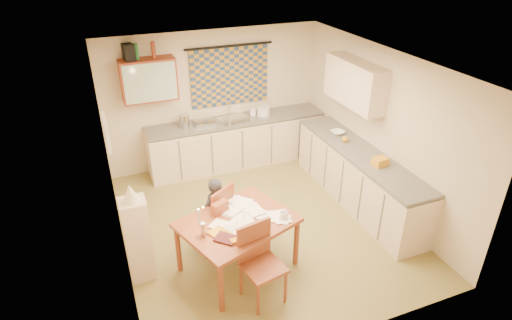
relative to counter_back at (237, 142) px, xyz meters
name	(u,v)px	position (x,y,z in m)	size (l,w,h in m)	color
floor	(260,224)	(-0.32, -1.95, -0.46)	(4.00, 4.50, 0.02)	olive
ceiling	(261,62)	(-0.32, -1.95, 2.06)	(4.00, 4.50, 0.02)	white
wall_back	(214,99)	(-0.32, 0.31, 0.80)	(4.00, 0.02, 2.50)	beige
wall_front	(349,250)	(-0.32, -4.21, 0.80)	(4.00, 0.02, 2.50)	beige
wall_left	(112,178)	(-2.33, -1.95, 0.80)	(0.02, 4.50, 2.50)	beige
wall_right	(381,129)	(1.69, -1.95, 0.80)	(0.02, 4.50, 2.50)	beige
window_blind	(230,77)	(-0.02, 0.27, 1.20)	(1.45, 0.03, 1.05)	navy
curtain_rod	(229,46)	(-0.02, 0.25, 1.75)	(0.04, 0.04, 1.60)	black
wall_cabinet	(149,80)	(-1.47, 0.13, 1.35)	(0.90, 0.34, 0.70)	maroon
wall_cabinet_glass	(150,83)	(-1.47, -0.04, 1.35)	(0.84, 0.02, 0.64)	#99B2A5
upper_cabinet_right	(355,83)	(1.51, -1.40, 1.40)	(0.34, 1.30, 0.70)	beige
framed_print	(106,132)	(-2.29, -1.55, 1.25)	(0.04, 0.50, 0.40)	beige
print_canvas	(108,132)	(-2.26, -1.55, 1.25)	(0.01, 0.42, 0.32)	beige
counter_back	(237,142)	(0.00, 0.00, 0.00)	(3.30, 0.62, 0.92)	beige
counter_right	(358,177)	(1.38, -1.95, 0.00)	(0.62, 2.95, 0.92)	beige
stove	(397,211)	(1.38, -2.95, -0.01)	(0.58, 0.58, 0.90)	white
sink	(234,122)	(-0.04, 0.00, 0.43)	(0.55, 0.45, 0.10)	silver
tap	(229,109)	(-0.07, 0.18, 0.61)	(0.03, 0.03, 0.28)	silver
dish_rack	(204,123)	(-0.61, 0.00, 0.50)	(0.35, 0.30, 0.06)	silver
kettle	(184,121)	(-0.97, 0.00, 0.59)	(0.18, 0.18, 0.24)	silver
mixing_bowl	(263,111)	(0.53, 0.00, 0.55)	(0.24, 0.24, 0.16)	white
soap_bottle	(253,111)	(0.33, 0.05, 0.57)	(0.10, 0.10, 0.20)	white
bowl	(338,132)	(1.38, -1.24, 0.50)	(0.24, 0.24, 0.06)	white
orange_bag	(380,162)	(1.38, -2.43, 0.53)	(0.22, 0.16, 0.12)	orange
fruit_orange	(345,139)	(1.33, -1.56, 0.52)	(0.10, 0.10, 0.10)	orange
speaker	(129,52)	(-1.73, 0.13, 1.83)	(0.16, 0.20, 0.26)	black
bottle_green	(136,51)	(-1.61, 0.13, 1.83)	(0.07, 0.07, 0.26)	#195926
bottle_brown	(153,50)	(-1.34, 0.13, 1.83)	(0.07, 0.07, 0.26)	maroon
dining_table	(238,244)	(-0.95, -2.72, -0.07)	(1.63, 1.43, 0.75)	brown
chair_far	(214,226)	(-1.11, -2.15, -0.15)	(0.62, 0.62, 0.98)	brown
chair_near	(262,278)	(-0.86, -3.34, -0.14)	(0.53, 0.53, 1.00)	brown
person	(215,213)	(-1.09, -2.18, 0.09)	(0.47, 0.43, 1.09)	black
shelf_stand	(138,239)	(-2.16, -2.41, 0.12)	(0.32, 0.30, 1.15)	beige
lampshade	(130,193)	(-2.16, -2.41, 0.81)	(0.20, 0.20, 0.22)	beige
letter_rack	(220,208)	(-1.10, -2.48, 0.38)	(0.22, 0.10, 0.16)	brown
mug	(284,215)	(-0.38, -2.89, 0.34)	(0.15, 0.15, 0.09)	white
magazine	(222,243)	(-1.27, -3.09, 0.31)	(0.32, 0.32, 0.02)	maroon
book	(214,238)	(-1.32, -2.96, 0.31)	(0.30, 0.33, 0.02)	orange
orange_box	(235,241)	(-1.11, -3.11, 0.32)	(0.12, 0.08, 0.04)	orange
eyeglasses	(261,227)	(-0.72, -2.96, 0.31)	(0.13, 0.04, 0.02)	black
candle_holder	(203,229)	(-1.42, -2.85, 0.39)	(0.06, 0.06, 0.18)	silver
candle	(199,217)	(-1.47, -2.87, 0.59)	(0.02, 0.02, 0.22)	white
candle_flame	(203,207)	(-1.41, -2.87, 0.71)	(0.02, 0.02, 0.02)	#FFCC66
papers	(249,215)	(-0.78, -2.67, 0.31)	(1.07, 0.90, 0.02)	white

